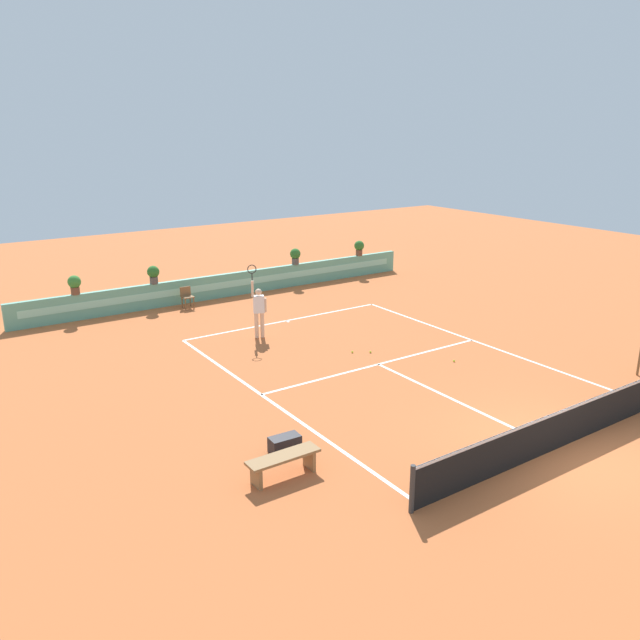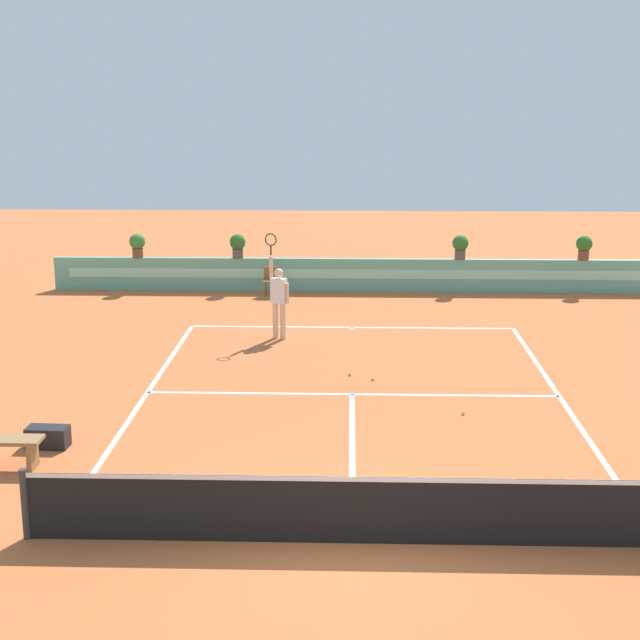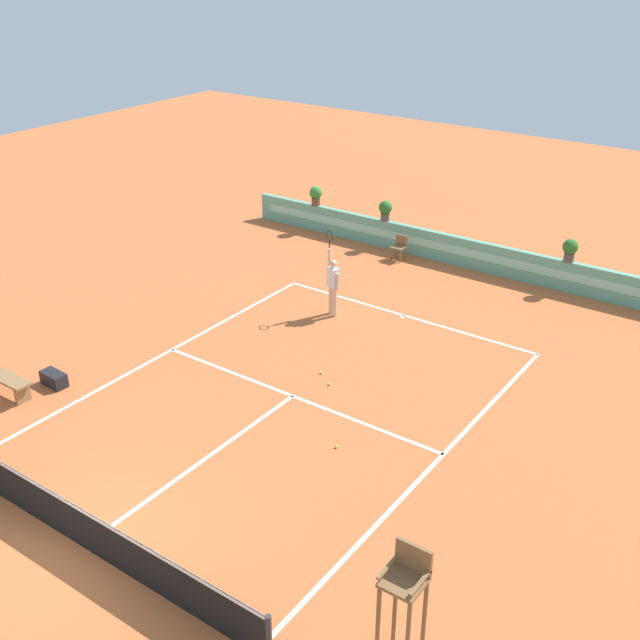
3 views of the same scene
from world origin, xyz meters
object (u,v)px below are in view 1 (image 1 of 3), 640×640
at_px(potted_plant_right, 295,255).
at_px(tennis_ball_by_sideline, 352,352).
at_px(potted_plant_left, 153,273).
at_px(potted_plant_far_left, 74,284).
at_px(tennis_ball_mid_court, 454,361).
at_px(potted_plant_far_right, 359,247).
at_px(tennis_player, 259,308).
at_px(bench_courtside, 283,461).
at_px(ball_kid_chair, 187,296).
at_px(gear_bag, 285,444).
at_px(tennis_ball_near_baseline, 370,352).

bearing_deg(potted_plant_right, tennis_ball_by_sideline, -110.55).
height_order(potted_plant_left, potted_plant_far_left, same).
xyz_separation_m(tennis_ball_mid_court, potted_plant_far_right, (4.79, 11.14, 1.38)).
relative_size(tennis_player, potted_plant_right, 3.57).
bearing_deg(tennis_ball_mid_court, tennis_ball_by_sideline, 131.25).
bearing_deg(tennis_ball_by_sideline, potted_plant_right, 69.45).
distance_m(tennis_player, potted_plant_far_left, 7.35).
bearing_deg(tennis_ball_mid_court, bench_courtside, -160.23).
height_order(ball_kid_chair, bench_courtside, ball_kid_chair).
bearing_deg(bench_courtside, tennis_ball_by_sideline, 42.54).
height_order(ball_kid_chair, potted_plant_far_left, potted_plant_far_left).
bearing_deg(tennis_player, potted_plant_right, 48.57).
xyz_separation_m(bench_courtside, potted_plant_right, (8.99, 13.96, 1.04)).
relative_size(ball_kid_chair, gear_bag, 1.21).
bearing_deg(tennis_ball_by_sideline, tennis_ball_mid_court, -48.75).
bearing_deg(potted_plant_far_left, tennis_ball_mid_court, -52.53).
bearing_deg(potted_plant_far_right, tennis_player, -146.78).
xyz_separation_m(ball_kid_chair, tennis_ball_by_sideline, (2.33, -7.98, -0.44)).
relative_size(potted_plant_left, potted_plant_right, 1.00).
distance_m(tennis_player, tennis_ball_mid_court, 6.78).
relative_size(tennis_ball_mid_court, potted_plant_far_right, 0.09).
xyz_separation_m(tennis_ball_near_baseline, tennis_ball_mid_court, (1.65, -2.10, 0.00)).
height_order(ball_kid_chair, potted_plant_far_right, potted_plant_far_right).
relative_size(potted_plant_left, potted_plant_far_left, 1.00).
xyz_separation_m(ball_kid_chair, potted_plant_far_left, (-4.08, 0.73, 0.93)).
height_order(tennis_ball_mid_court, potted_plant_right, potted_plant_right).
relative_size(tennis_ball_by_sideline, potted_plant_left, 0.09).
xyz_separation_m(tennis_player, tennis_ball_near_baseline, (2.22, -3.38, -1.02)).
bearing_deg(potted_plant_right, gear_bag, -122.80).
xyz_separation_m(tennis_player, potted_plant_far_left, (-4.67, 5.67, 0.36)).
height_order(tennis_ball_mid_court, tennis_ball_by_sideline, same).
bearing_deg(ball_kid_chair, bench_courtside, -104.36).
relative_size(ball_kid_chair, potted_plant_far_right, 1.17).
xyz_separation_m(tennis_ball_by_sideline, potted_plant_left, (-3.38, 8.71, 1.38)).
bearing_deg(tennis_ball_by_sideline, ball_kid_chair, 106.29).
distance_m(ball_kid_chair, tennis_player, 5.00).
bearing_deg(potted_plant_far_left, ball_kid_chair, -10.18).
xyz_separation_m(ball_kid_chair, tennis_player, (0.60, -4.93, 0.57)).
distance_m(tennis_ball_near_baseline, potted_plant_far_left, 11.45).
bearing_deg(potted_plant_left, gear_bag, -97.63).
height_order(tennis_player, potted_plant_far_right, tennis_player).
relative_size(tennis_ball_mid_court, potted_plant_right, 0.09).
bearing_deg(gear_bag, tennis_player, 65.24).
relative_size(tennis_player, tennis_ball_near_baseline, 38.01).
xyz_separation_m(ball_kid_chair, bench_courtside, (-3.39, -13.23, -0.10)).
bearing_deg(gear_bag, tennis_ball_near_baseline, 35.35).
height_order(bench_courtside, potted_plant_far_right, potted_plant_far_right).
height_order(tennis_ball_mid_court, potted_plant_far_left, potted_plant_far_left).
bearing_deg(tennis_player, tennis_ball_near_baseline, -56.71).
height_order(bench_courtside, potted_plant_right, potted_plant_right).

